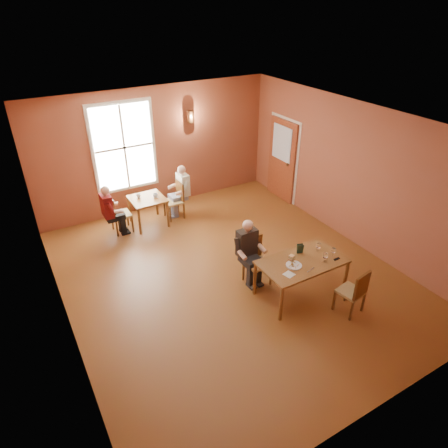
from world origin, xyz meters
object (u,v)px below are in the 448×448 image
chair_empty (351,291)px  diner_white (174,195)px  chair_diner_maroon (121,213)px  diner_maroon (119,208)px  diner_main (259,257)px  main_table (300,277)px  second_table (149,211)px  chair_diner_main (257,262)px  chair_diner_white (174,201)px

chair_empty → diner_white: 4.74m
chair_diner_maroon → diner_maroon: bearing=-90.0°
chair_diner_maroon → diner_main: bearing=27.0°
chair_empty → diner_maroon: bearing=109.3°
diner_maroon → main_table: bearing=29.5°
diner_main → second_table: (-0.97, 3.17, -0.27)m
chair_empty → main_table: bearing=108.6°
diner_main → chair_diner_maroon: size_ratio=1.35×
second_table → chair_diner_maroon: size_ratio=0.85×
chair_diner_main → diner_main: size_ratio=0.76×
chair_diner_maroon → diner_maroon: diner_maroon is taller
diner_main → chair_diner_white: diner_main is taller
chair_diner_white → chair_diner_maroon: 1.30m
diner_main → chair_diner_maroon: (-1.62, 3.17, -0.16)m
chair_diner_main → second_table: bearing=-72.9°
diner_main → second_table: diner_main is taller
main_table → chair_empty: 0.90m
diner_white → chair_diner_maroon: (-1.33, 0.00, -0.16)m
chair_diner_main → second_table: 3.29m
second_table → chair_diner_white: chair_diner_white is taller
diner_main → second_table: size_ratio=1.59×
main_table → diner_white: diner_white is taller
main_table → chair_empty: chair_empty is taller
diner_white → diner_maroon: 1.36m
diner_main → chair_empty: bearing=123.5°
diner_main → diner_maroon: (-1.65, 3.17, -0.02)m
second_table → diner_main: bearing=-73.1°
diner_main → chair_empty: diner_main is taller
second_table → diner_maroon: (-0.68, 0.00, 0.26)m
main_table → chair_diner_maroon: size_ratio=1.68×
diner_maroon → chair_diner_main: bearing=27.6°
main_table → diner_main: (-0.50, 0.62, 0.25)m
diner_main → chair_diner_maroon: diner_main is taller
main_table → diner_main: 0.84m
diner_main → chair_diner_maroon: bearing=-63.0°
main_table → diner_white: (-0.79, 3.79, 0.25)m
main_table → chair_diner_maroon: 4.34m
chair_diner_main → diner_maroon: bearing=-62.4°
main_table → chair_diner_maroon: (-2.12, 3.79, 0.10)m
chair_diner_white → diner_white: bearing=-90.0°
chair_diner_main → diner_maroon: 3.55m
main_table → chair_empty: (0.43, -0.79, 0.08)m
chair_diner_main → chair_diner_maroon: chair_diner_main is taller
chair_empty → diner_white: size_ratio=0.72×
chair_diner_white → diner_maroon: (-1.33, 0.00, 0.15)m
main_table → chair_diner_white: chair_diner_white is taller
chair_diner_white → diner_main: bearing=-174.3°
chair_empty → diner_white: diner_white is taller
chair_empty → chair_diner_white: bearing=95.1°
diner_main → chair_empty: 1.70m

